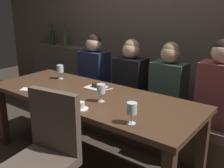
# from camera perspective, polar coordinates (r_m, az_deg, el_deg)

# --- Properties ---
(ground) EXTENTS (9.00, 9.00, 0.00)m
(ground) POSITION_cam_1_polar(r_m,az_deg,el_deg) (2.89, -4.64, -16.17)
(ground) COLOR #382D26
(back_wall_tiled) EXTENTS (6.00, 0.12, 3.00)m
(back_wall_tiled) POSITION_cam_1_polar(r_m,az_deg,el_deg) (3.42, 9.02, 15.51)
(back_wall_tiled) COLOR brown
(back_wall_tiled) RESTS_ON ground
(back_counter) EXTENTS (1.10, 0.28, 0.95)m
(back_counter) POSITION_cam_1_polar(r_m,az_deg,el_deg) (4.40, -10.81, 2.21)
(back_counter) COLOR #494138
(back_counter) RESTS_ON ground
(dining_table) EXTENTS (2.20, 0.84, 0.74)m
(dining_table) POSITION_cam_1_polar(r_m,az_deg,el_deg) (2.59, -4.99, -4.02)
(dining_table) COLOR #412B1C
(dining_table) RESTS_ON ground
(banquette_bench) EXTENTS (2.50, 0.44, 0.45)m
(banquette_bench) POSITION_cam_1_polar(r_m,az_deg,el_deg) (3.27, 3.55, -7.44)
(banquette_bench) COLOR #4A3C2E
(banquette_bench) RESTS_ON ground
(chair_near_side) EXTENTS (0.50, 0.50, 0.98)m
(chair_near_side) POSITION_cam_1_polar(r_m,az_deg,el_deg) (2.04, -14.13, -13.58)
(chair_near_side) COLOR #4C3321
(chair_near_side) RESTS_ON ground
(diner_redhead) EXTENTS (0.36, 0.24, 0.77)m
(diner_redhead) POSITION_cam_1_polar(r_m,az_deg,el_deg) (3.39, -3.92, 3.98)
(diner_redhead) COLOR #192342
(diner_redhead) RESTS_ON banquette_bench
(diner_bearded) EXTENTS (0.36, 0.24, 0.75)m
(diner_bearded) POSITION_cam_1_polar(r_m,az_deg,el_deg) (3.08, 4.09, 2.43)
(diner_bearded) COLOR black
(diner_bearded) RESTS_ON banquette_bench
(diner_far_end) EXTENTS (0.36, 0.24, 0.76)m
(diner_far_end) POSITION_cam_1_polar(r_m,az_deg,el_deg) (2.87, 12.26, 1.00)
(diner_far_end) COLOR #2D473D
(diner_far_end) RESTS_ON banquette_bench
(diner_near_end) EXTENTS (0.36, 0.24, 0.84)m
(diner_near_end) POSITION_cam_1_polar(r_m,az_deg,el_deg) (2.64, 22.20, -0.41)
(diner_near_end) COLOR brown
(diner_near_end) RESTS_ON banquette_bench
(wine_bottle_dark_red) EXTENTS (0.08, 0.08, 0.33)m
(wine_bottle_dark_red) POSITION_cam_1_polar(r_m,az_deg,el_deg) (4.38, -12.85, 9.96)
(wine_bottle_dark_red) COLOR black
(wine_bottle_dark_red) RESTS_ON back_counter
(wine_bottle_pale_label) EXTENTS (0.08, 0.08, 0.33)m
(wine_bottle_pale_label) POSITION_cam_1_polar(r_m,az_deg,el_deg) (4.16, -10.20, 9.77)
(wine_bottle_pale_label) COLOR #384728
(wine_bottle_pale_label) RESTS_ON back_counter
(wine_glass_near_right) EXTENTS (0.08, 0.08, 0.16)m
(wine_glass_near_right) POSITION_cam_1_polar(r_m,az_deg,el_deg) (2.32, -2.43, -1.24)
(wine_glass_near_right) COLOR silver
(wine_glass_near_right) RESTS_ON dining_table
(wine_glass_end_right) EXTENTS (0.08, 0.08, 0.16)m
(wine_glass_end_right) POSITION_cam_1_polar(r_m,az_deg,el_deg) (3.10, -11.25, 3.21)
(wine_glass_end_right) COLOR silver
(wine_glass_end_right) RESTS_ON dining_table
(wine_glass_center_front) EXTENTS (0.08, 0.08, 0.16)m
(wine_glass_center_front) POSITION_cam_1_polar(r_m,az_deg,el_deg) (1.90, 4.35, -5.53)
(wine_glass_center_front) COLOR silver
(wine_glass_center_front) RESTS_ON dining_table
(espresso_cup) EXTENTS (0.12, 0.12, 0.06)m
(espresso_cup) POSITION_cam_1_polar(r_m,az_deg,el_deg) (2.20, -6.76, -4.85)
(espresso_cup) COLOR white
(espresso_cup) RESTS_ON dining_table
(dessert_plate) EXTENTS (0.19, 0.19, 0.05)m
(dessert_plate) POSITION_cam_1_polar(r_m,az_deg,el_deg) (2.74, -3.50, -0.53)
(dessert_plate) COLOR white
(dessert_plate) RESTS_ON dining_table
(fork_on_table) EXTENTS (0.05, 0.17, 0.01)m
(fork_on_table) POSITION_cam_1_polar(r_m,az_deg,el_deg) (2.67, -1.20, -1.26)
(fork_on_table) COLOR silver
(fork_on_table) RESTS_ON dining_table
(folded_napkin) EXTENTS (0.14, 0.14, 0.01)m
(folded_napkin) POSITION_cam_1_polar(r_m,az_deg,el_deg) (2.82, -18.14, -1.12)
(folded_napkin) COLOR silver
(folded_napkin) RESTS_ON dining_table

